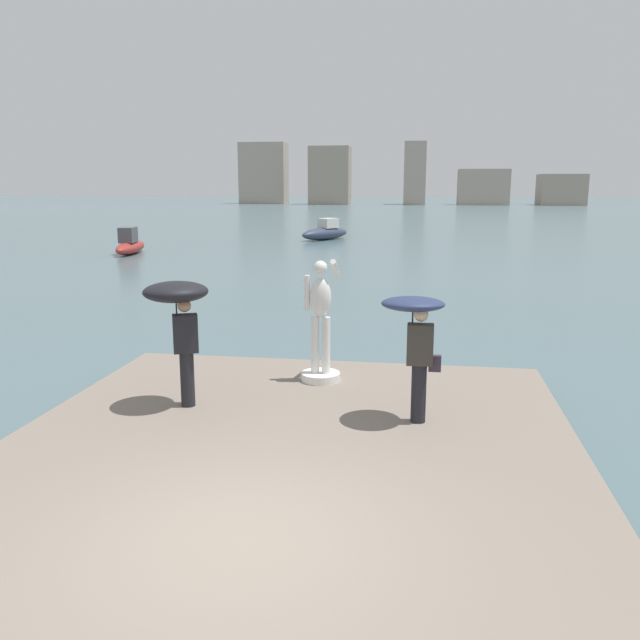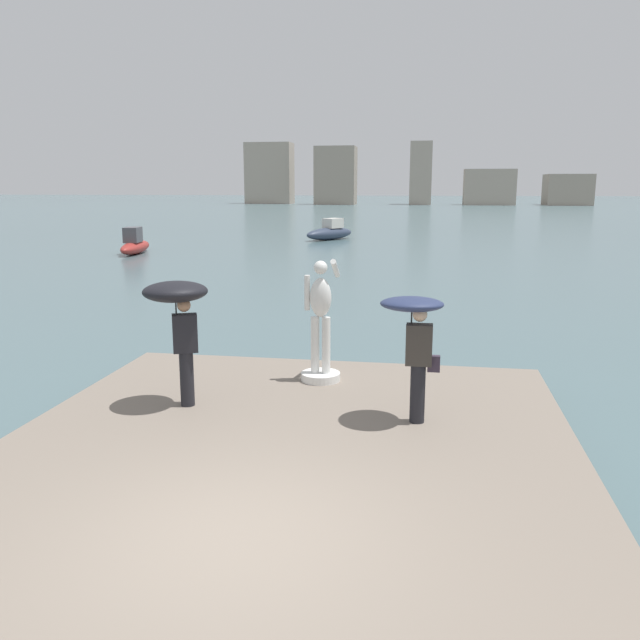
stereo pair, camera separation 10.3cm
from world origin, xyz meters
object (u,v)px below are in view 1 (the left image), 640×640
object	(u,v)px
onlooker_right	(416,326)
onlooker_left	(178,306)
statue_white_figure	(321,332)
boat_mid	(130,245)
boat_near	(325,232)

from	to	relation	value
onlooker_right	onlooker_left	bearing A→B (deg)	178.10
statue_white_figure	onlooker_right	bearing A→B (deg)	-47.36
statue_white_figure	boat_mid	bearing A→B (deg)	121.62
statue_white_figure	boat_near	bearing A→B (deg)	98.37
boat_near	boat_mid	size ratio (longest dim) A/B	1.04
statue_white_figure	onlooker_left	world-z (taller)	statue_white_figure
onlooker_left	statue_white_figure	bearing A→B (deg)	41.09
onlooker_right	boat_near	xyz separation A→B (m)	(-6.88, 37.17, -1.30)
onlooker_right	boat_mid	bearing A→B (deg)	122.51
onlooker_left	boat_mid	size ratio (longest dim) A/B	0.45
statue_white_figure	onlooker_left	distance (m)	2.70
onlooker_right	boat_mid	size ratio (longest dim) A/B	0.42
statue_white_figure	boat_near	xyz separation A→B (m)	(-5.20, 35.34, -0.76)
onlooker_right	boat_mid	distance (m)	30.53
boat_near	onlooker_right	bearing A→B (deg)	-79.51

